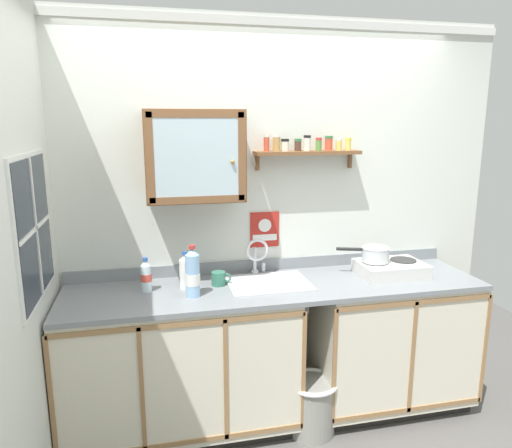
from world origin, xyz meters
TOP-DOWN VIEW (x-y plane):
  - floor at (0.00, 0.00)m, footprint 5.66×5.66m
  - back_wall at (0.00, 0.64)m, footprint 3.26×0.07m
  - side_wall_left at (-1.36, -0.29)m, footprint 0.05×3.42m
  - lower_cabinet_run at (-0.62, 0.31)m, footprint 1.42×0.63m
  - lower_cabinet_run_right at (0.79, 0.31)m, footprint 1.06×0.63m
  - countertop at (0.00, 0.31)m, footprint 2.62×0.65m
  - backsplash at (0.00, 0.61)m, footprint 2.62×0.02m
  - sink at (-0.05, 0.35)m, footprint 0.51×0.43m
  - hot_plate_stove at (0.79, 0.32)m, footprint 0.43×0.31m
  - saucepan at (0.68, 0.34)m, footprint 0.34×0.19m
  - bottle_opaque_white_0 at (-0.57, 0.38)m, footprint 0.07×0.07m
  - bottle_water_clear_1 at (-0.80, 0.37)m, footprint 0.07×0.07m
  - bottle_water_blue_2 at (-0.53, 0.23)m, footprint 0.09×0.09m
  - mug at (-0.36, 0.38)m, footprint 0.12×0.09m
  - wall_cabinet at (-0.48, 0.46)m, footprint 0.59×0.34m
  - spice_shelf at (0.26, 0.55)m, footprint 0.71×0.14m
  - warning_sign at (-0.01, 0.61)m, footprint 0.20×0.01m
  - window at (-1.33, 0.05)m, footprint 0.03×0.71m
  - trash_bin at (0.18, 0.10)m, footprint 0.32×0.32m

SIDE VIEW (x-z plane):
  - floor at x=0.00m, z-range 0.00..0.00m
  - trash_bin at x=0.18m, z-range 0.01..0.37m
  - lower_cabinet_run at x=-0.62m, z-range 0.00..0.90m
  - lower_cabinet_run_right at x=0.79m, z-range 0.00..0.90m
  - sink at x=-0.05m, z-range 0.68..1.09m
  - countertop at x=0.00m, z-range 0.90..0.93m
  - backsplash at x=0.00m, z-range 0.93..1.01m
  - mug at x=-0.36m, z-range 0.93..1.01m
  - hot_plate_stove at x=0.79m, z-range 0.92..1.02m
  - bottle_water_clear_1 at x=-0.80m, z-range 0.92..1.13m
  - bottle_opaque_white_0 at x=-0.57m, z-range 0.91..1.15m
  - bottle_water_blue_2 at x=-0.53m, z-range 0.91..1.22m
  - saucepan at x=0.68m, z-range 1.02..1.12m
  - warning_sign at x=-0.01m, z-range 1.09..1.33m
  - side_wall_left at x=-1.36m, z-range 0.00..2.59m
  - back_wall at x=0.00m, z-range 0.01..2.60m
  - window at x=-1.33m, z-range 1.05..1.78m
  - wall_cabinet at x=-0.48m, z-range 1.46..2.00m
  - spice_shelf at x=0.26m, z-range 1.64..1.87m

